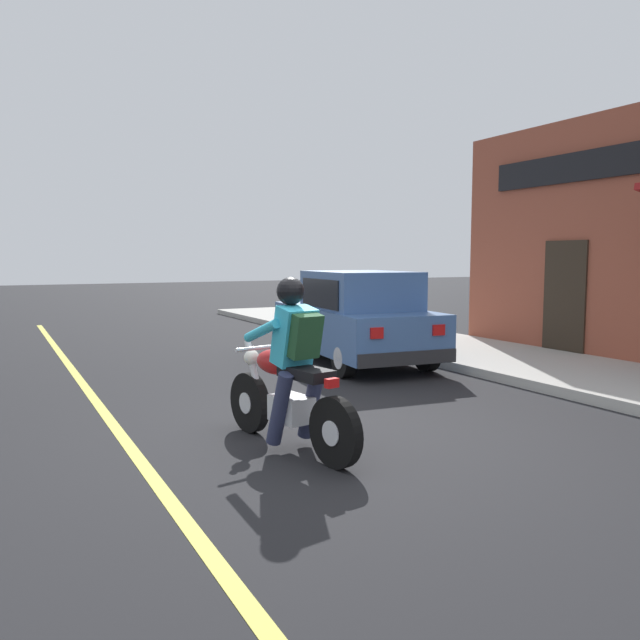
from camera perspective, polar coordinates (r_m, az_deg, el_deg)
name	(u,v)px	position (r m, az deg, el deg)	size (l,w,h in m)	color
ground_plane	(334,442)	(6.21, 1.31, -11.11)	(80.00, 80.00, 0.00)	black
sidewalk_curb	(490,356)	(11.38, 15.29, -3.21)	(2.60, 22.00, 0.14)	#ADAAA3
lane_stripe	(95,400)	(8.45, -19.91, -6.88)	(0.12, 19.80, 0.01)	#D1C64C
motorcycle_with_rider	(290,378)	(5.85, -2.79, -5.32)	(0.68, 2.01, 1.62)	black
car_hatchback	(355,318)	(10.62, 3.26, 0.14)	(2.02, 3.93, 1.57)	black
traffic_cone	(427,330)	(11.96, 9.80, -0.92)	(0.36, 0.36, 0.60)	black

